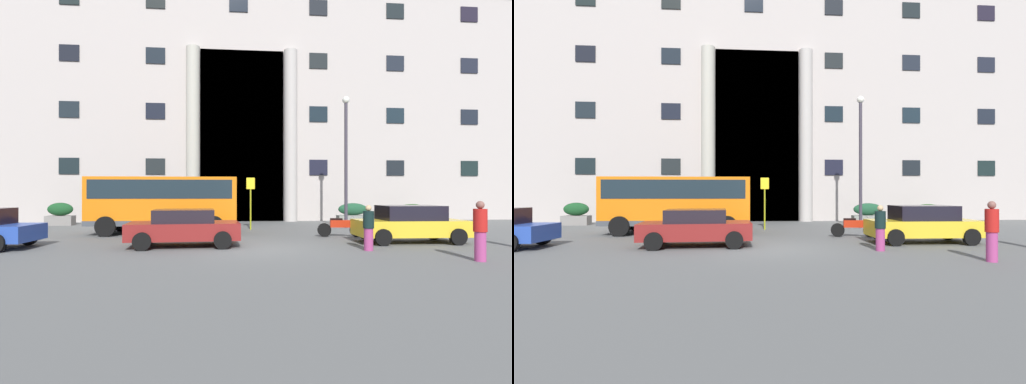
% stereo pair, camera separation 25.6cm
% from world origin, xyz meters
% --- Properties ---
extents(ground_plane, '(80.00, 64.00, 0.12)m').
position_xyz_m(ground_plane, '(0.00, 0.00, -0.06)').
color(ground_plane, '#5A5B5A').
extents(office_building_facade, '(41.74, 9.71, 16.90)m').
position_xyz_m(office_building_facade, '(0.00, 17.47, 8.45)').
color(office_building_facade, '#B0A6A0').
rests_on(office_building_facade, ground_plane).
extents(orange_minibus, '(6.87, 2.86, 2.67)m').
position_xyz_m(orange_minibus, '(-3.86, 5.50, 1.61)').
color(orange_minibus, orange).
rests_on(orange_minibus, ground_plane).
extents(bus_stop_sign, '(0.44, 0.08, 2.74)m').
position_xyz_m(bus_stop_sign, '(0.37, 6.98, 1.69)').
color(bus_stop_sign, '#969D17').
rests_on(bus_stop_sign, ground_plane).
extents(hedge_planter_far_east, '(1.54, 0.80, 1.36)m').
position_xyz_m(hedge_planter_far_east, '(-10.78, 10.72, 0.65)').
color(hedge_planter_far_east, slate).
rests_on(hedge_planter_far_east, ground_plane).
extents(hedge_planter_far_west, '(1.97, 0.72, 1.29)m').
position_xyz_m(hedge_planter_far_west, '(7.17, 10.53, 0.62)').
color(hedge_planter_far_west, slate).
rests_on(hedge_planter_far_west, ground_plane).
extents(hedge_planter_east, '(2.19, 0.84, 1.23)m').
position_xyz_m(hedge_planter_east, '(11.05, 10.41, 0.59)').
color(hedge_planter_east, gray).
rests_on(hedge_planter_east, ground_plane).
extents(parked_coupe_end, '(4.23, 2.04, 1.45)m').
position_xyz_m(parked_coupe_end, '(6.16, 1.16, 0.73)').
color(parked_coupe_end, gold).
rests_on(parked_coupe_end, ground_plane).
extents(parked_compact_extra, '(4.05, 2.25, 1.34)m').
position_xyz_m(parked_compact_extra, '(-2.53, 0.91, 0.69)').
color(parked_compact_extra, maroon).
rests_on(parked_compact_extra, ground_plane).
extents(motorcycle_far_end, '(2.01, 0.56, 0.89)m').
position_xyz_m(motorcycle_far_end, '(4.01, 3.30, 0.46)').
color(motorcycle_far_end, black).
rests_on(motorcycle_far_end, ground_plane).
extents(pedestrian_woman_dark_dress, '(0.36, 0.36, 1.71)m').
position_xyz_m(pedestrian_woman_dark_dress, '(6.11, -2.97, 0.86)').
color(pedestrian_woman_dark_dress, '#9D3872').
rests_on(pedestrian_woman_dark_dress, ground_plane).
extents(pedestrian_child_trailing, '(0.36, 0.36, 1.53)m').
position_xyz_m(pedestrian_child_trailing, '(3.74, -0.73, 0.76)').
color(pedestrian_child_trailing, '#97366E').
rests_on(pedestrian_child_trailing, ground_plane).
extents(lamppost_plaza_centre, '(0.40, 0.40, 7.32)m').
position_xyz_m(lamppost_plaza_centre, '(5.73, 7.55, 4.28)').
color(lamppost_plaza_centre, '#38333F').
rests_on(lamppost_plaza_centre, ground_plane).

